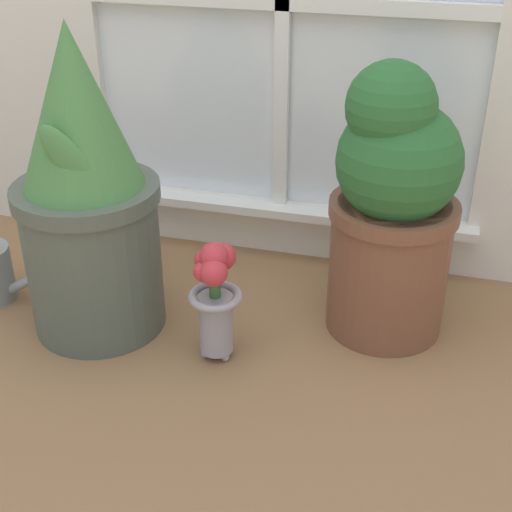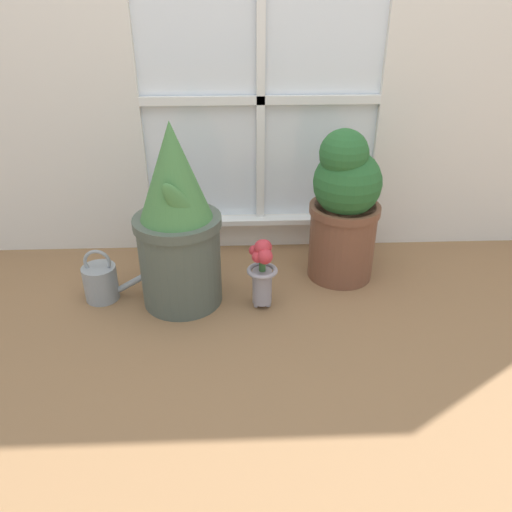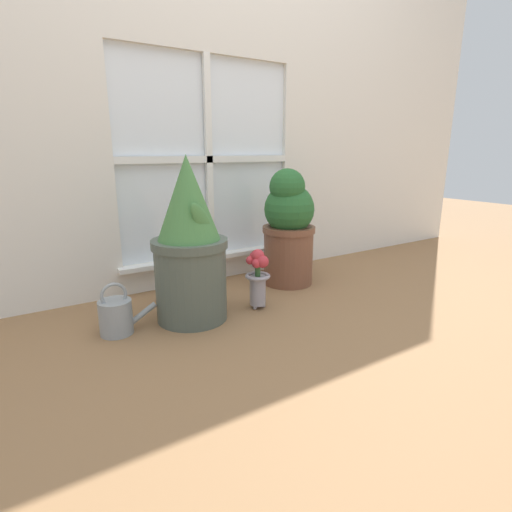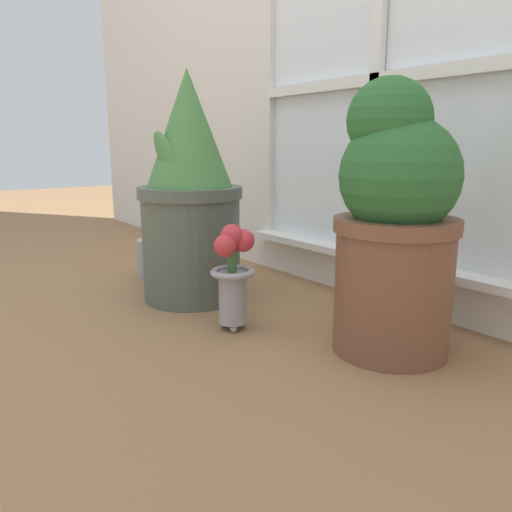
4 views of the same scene
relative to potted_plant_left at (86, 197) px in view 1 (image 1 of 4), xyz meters
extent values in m
plane|color=olive|center=(0.33, -0.20, -0.33)|extent=(10.00, 10.00, 0.00)
cube|color=silver|center=(0.33, 0.48, -0.26)|extent=(1.02, 0.05, 0.15)
cube|color=white|center=(0.33, 0.50, 0.35)|extent=(1.02, 0.02, 1.07)
cube|color=white|center=(0.33, 0.47, 0.35)|extent=(0.04, 0.02, 1.07)
cube|color=white|center=(0.33, 0.47, 0.35)|extent=(1.02, 0.02, 0.04)
cube|color=white|center=(0.33, 0.44, -0.19)|extent=(1.08, 0.06, 0.02)
cylinder|color=#4C564C|center=(0.00, 0.00, -0.15)|extent=(0.31, 0.31, 0.36)
cylinder|color=#4C564C|center=(0.00, 0.00, 0.01)|extent=(0.33, 0.33, 0.04)
cylinder|color=#38281E|center=(0.00, 0.00, 0.03)|extent=(0.29, 0.29, 0.01)
cone|color=#477F42|center=(0.00, 0.00, 0.21)|extent=(0.27, 0.27, 0.36)
ellipsoid|color=#477F42|center=(0.02, -0.08, 0.12)|extent=(0.16, 0.07, 0.19)
cylinder|color=brown|center=(0.66, 0.17, -0.17)|extent=(0.27, 0.27, 0.33)
cylinder|color=brown|center=(0.66, 0.17, -0.02)|extent=(0.29, 0.29, 0.03)
cylinder|color=#38281E|center=(0.66, 0.17, -0.01)|extent=(0.25, 0.25, 0.01)
sphere|color=#28602D|center=(0.66, 0.17, 0.09)|extent=(0.27, 0.27, 0.27)
sphere|color=#28602D|center=(0.64, 0.16, 0.21)|extent=(0.19, 0.19, 0.19)
ellipsoid|color=#28602D|center=(0.62, 0.10, 0.08)|extent=(0.13, 0.09, 0.13)
sphere|color=#99939E|center=(0.31, -0.03, -0.32)|extent=(0.02, 0.02, 0.02)
sphere|color=#99939E|center=(0.29, -0.07, -0.32)|extent=(0.02, 0.02, 0.02)
sphere|color=#99939E|center=(0.34, -0.07, -0.32)|extent=(0.02, 0.02, 0.02)
cylinder|color=#99939E|center=(0.31, -0.05, -0.25)|extent=(0.08, 0.08, 0.14)
torus|color=#99939E|center=(0.31, -0.05, -0.17)|extent=(0.12, 0.12, 0.02)
cylinder|color=#386633|center=(0.31, -0.05, -0.14)|extent=(0.03, 0.03, 0.08)
sphere|color=#C6333D|center=(0.31, -0.05, -0.08)|extent=(0.06, 0.06, 0.06)
sphere|color=#C6333D|center=(0.32, -0.02, -0.09)|extent=(0.06, 0.06, 0.06)
sphere|color=#C6333D|center=(0.28, -0.04, -0.10)|extent=(0.04, 0.04, 0.04)
sphere|color=#C6333D|center=(0.30, -0.07, -0.10)|extent=(0.04, 0.04, 0.04)
sphere|color=#C6333D|center=(0.32, -0.08, -0.10)|extent=(0.06, 0.06, 0.06)
cylinder|color=gray|center=(-0.21, 0.03, -0.27)|extent=(0.12, 0.02, 0.08)
camera|label=1|loc=(0.75, -1.29, 0.66)|focal=50.00mm
camera|label=2|loc=(0.22, -1.69, 0.79)|focal=35.00mm
camera|label=3|loc=(-0.66, -1.56, 0.40)|focal=28.00mm
camera|label=4|loc=(1.38, -0.78, 0.16)|focal=35.00mm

